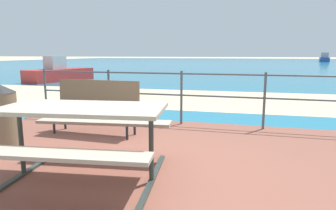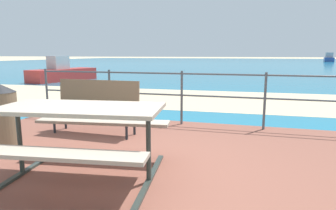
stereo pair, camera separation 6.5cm
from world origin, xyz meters
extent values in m
plane|color=beige|center=(0.00, 0.00, 0.00)|extent=(240.00, 240.00, 0.00)
cube|color=brown|center=(0.00, 0.00, 0.03)|extent=(6.40, 5.20, 0.06)
cube|color=teal|center=(0.00, 40.00, 0.01)|extent=(90.00, 90.00, 0.01)
cube|color=beige|center=(0.00, 5.93, 0.01)|extent=(54.08, 5.32, 0.01)
cube|color=tan|center=(-0.45, -0.29, 0.82)|extent=(1.75, 0.99, 0.04)
cube|color=tan|center=(-0.37, -0.89, 0.54)|extent=(1.68, 0.47, 0.04)
cube|color=tan|center=(-0.52, 0.31, 0.54)|extent=(1.68, 0.47, 0.04)
cylinder|color=#2D3833|center=(-1.15, -0.38, 0.44)|extent=(0.06, 0.06, 0.76)
cube|color=#2D3833|center=(-1.15, -0.38, 0.07)|extent=(0.25, 1.46, 0.03)
cylinder|color=#2D3833|center=(0.26, -0.20, 0.44)|extent=(0.06, 0.06, 0.76)
cube|color=#2D3833|center=(0.26, -0.20, 0.07)|extent=(0.25, 1.46, 0.03)
cube|color=#7A6047|center=(-1.24, 1.32, 0.52)|extent=(1.49, 0.44, 0.04)
cube|color=#7A6047|center=(-1.23, 1.50, 0.74)|extent=(1.48, 0.09, 0.40)
cylinder|color=#1E2328|center=(-1.90, 1.18, 0.29)|extent=(0.04, 0.04, 0.46)
cylinder|color=#1E2328|center=(-1.89, 1.48, 0.29)|extent=(0.04, 0.04, 0.46)
cylinder|color=#1E2328|center=(-0.58, 1.15, 0.29)|extent=(0.04, 0.04, 0.46)
cylinder|color=#1E2328|center=(-0.57, 1.45, 0.29)|extent=(0.04, 0.04, 0.46)
cylinder|color=#4C5156|center=(-2.95, 2.38, 0.56)|extent=(0.04, 0.04, 1.00)
cylinder|color=#4C5156|center=(-1.48, 2.38, 0.56)|extent=(0.04, 0.04, 1.00)
cylinder|color=#4C5156|center=(0.00, 2.38, 0.56)|extent=(0.04, 0.04, 1.00)
cylinder|color=#4C5156|center=(1.48, 2.38, 0.56)|extent=(0.04, 0.04, 1.00)
cylinder|color=#4C5156|center=(0.00, 2.38, 1.01)|extent=(5.90, 0.03, 0.03)
cylinder|color=#4C5156|center=(0.00, 2.38, 0.61)|extent=(5.90, 0.03, 0.03)
cylinder|color=#726047|center=(-2.14, 0.37, 0.45)|extent=(0.42, 0.42, 0.78)
cube|color=red|center=(-8.00, 10.10, 0.31)|extent=(1.98, 3.76, 0.60)
cube|color=#A5A8AD|center=(-8.06, 9.84, 0.93)|extent=(0.89, 0.99, 0.65)
cone|color=red|center=(-7.50, 12.08, 0.31)|extent=(0.65, 0.62, 0.54)
cube|color=#2D478C|center=(14.06, 54.42, 0.36)|extent=(1.97, 3.68, 0.70)
cube|color=#A5A8AD|center=(14.02, 54.16, 1.14)|extent=(1.27, 1.07, 0.85)
cone|color=#2D478C|center=(14.36, 56.39, 0.36)|extent=(0.70, 0.59, 0.63)
camera|label=1|loc=(1.17, -2.92, 1.37)|focal=31.51mm
camera|label=2|loc=(1.23, -2.91, 1.37)|focal=31.51mm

